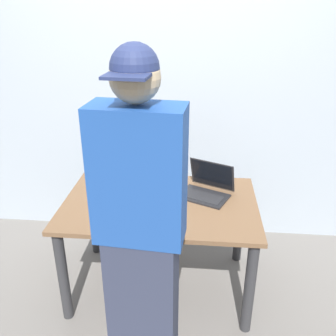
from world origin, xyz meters
TOP-DOWN VIEW (x-y plane):
  - ground_plane at (0.00, 0.00)m, footprint 8.00×8.00m
  - desk at (0.00, 0.00)m, footprint 1.29×0.83m
  - laptop at (0.31, 0.14)m, footprint 0.41×0.38m
  - beer_bottle_dark at (-0.25, 0.12)m, footprint 0.07×0.07m
  - beer_bottle_amber at (-0.08, 0.19)m, footprint 0.06×0.06m
  - beer_bottle_green at (-0.22, 0.19)m, footprint 0.06×0.06m
  - beer_bottle_brown at (-0.14, 0.02)m, footprint 0.08×0.08m
  - person_figure at (-0.02, -0.68)m, footprint 0.43×0.30m
  - coffee_mug at (-0.33, -0.13)m, footprint 0.12×0.08m
  - back_wall at (0.00, 0.81)m, footprint 6.00×0.10m

SIDE VIEW (x-z plane):
  - ground_plane at x=0.00m, z-range 0.00..0.00m
  - desk at x=0.00m, z-range 0.24..0.94m
  - laptop at x=0.31m, z-range 0.64..0.87m
  - coffee_mug at x=-0.33m, z-range 0.70..0.81m
  - beer_bottle_dark at x=-0.25m, z-range 0.67..0.97m
  - beer_bottle_amber at x=-0.08m, z-range 0.67..0.98m
  - beer_bottle_green at x=-0.22m, z-range 0.67..0.98m
  - beer_bottle_brown at x=-0.14m, z-range 0.66..1.00m
  - person_figure at x=-0.02m, z-range 0.03..1.82m
  - back_wall at x=0.00m, z-range 0.00..2.60m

